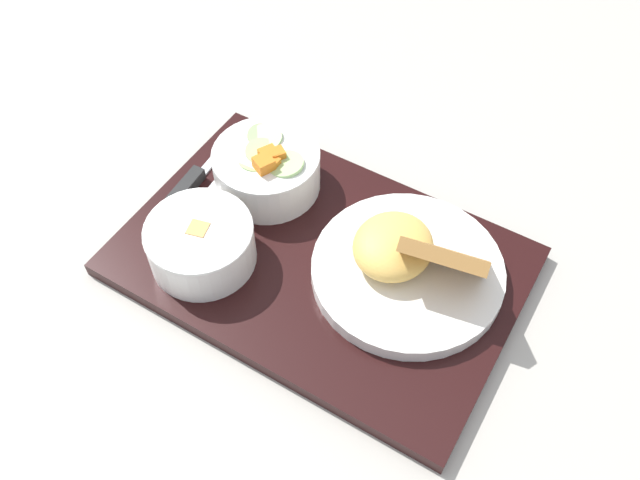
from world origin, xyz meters
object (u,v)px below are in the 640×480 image
object	(u,v)px
knife	(189,185)
spoon	(221,180)
plate_main	(408,263)
bowl_soup	(201,242)
bowl_salad	(267,167)

from	to	relation	value
knife	spoon	size ratio (longest dim) A/B	1.12
plate_main	spoon	distance (m)	0.25
plate_main	spoon	xyz separation A→B (m)	(-0.25, -0.03, -0.02)
bowl_soup	bowl_salad	bearing A→B (deg)	98.67
bowl_salad	plate_main	bearing A→B (deg)	-0.15
bowl_salad	spoon	size ratio (longest dim) A/B	0.78
bowl_soup	spoon	world-z (taller)	bowl_soup
bowl_soup	plate_main	xyz separation A→B (m)	(0.18, 0.12, -0.01)
bowl_soup	knife	bearing A→B (deg)	145.48
bowl_soup	plate_main	size ratio (longest dim) A/B	0.56
bowl_soup	knife	size ratio (longest dim) A/B	0.65
bowl_salad	knife	xyz separation A→B (m)	(-0.07, -0.07, -0.02)
bowl_salad	bowl_soup	size ratio (longest dim) A/B	1.07
plate_main	spoon	size ratio (longest dim) A/B	1.29
knife	spoon	bearing A→B (deg)	-46.33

